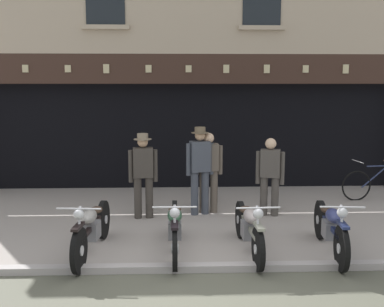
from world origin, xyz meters
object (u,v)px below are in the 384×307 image
(advert_board_near, at_px, (293,115))
(leaning_bicycle, at_px, (378,183))
(motorcycle_left, at_px, (92,228))
(motorcycle_center_left, at_px, (175,226))
(assistant_far_right, at_px, (209,169))
(salesman_right, at_px, (270,173))
(advert_board_far, at_px, (336,118))
(motorcycle_center, at_px, (249,227))
(shopkeeper_center, at_px, (200,166))
(motorcycle_center_right, at_px, (331,227))
(salesman_left, at_px, (143,172))

(advert_board_near, bearing_deg, leaning_bicycle, -42.47)
(motorcycle_left, bearing_deg, motorcycle_center_left, -174.63)
(assistant_far_right, bearing_deg, salesman_right, 164.88)
(advert_board_far, bearing_deg, motorcycle_center, -122.29)
(motorcycle_center, distance_m, shopkeeper_center, 2.31)
(salesman_right, bearing_deg, motorcycle_center_right, 117.29)
(motorcycle_left, relative_size, leaning_bicycle, 1.23)
(motorcycle_center_right, xyz_separation_m, salesman_left, (-3.00, 2.00, 0.49))
(motorcycle_center_left, height_order, salesman_right, salesman_right)
(shopkeeper_center, bearing_deg, motorcycle_center_left, 63.27)
(motorcycle_left, height_order, salesman_left, salesman_left)
(motorcycle_center_left, relative_size, advert_board_far, 2.20)
(salesman_right, xyz_separation_m, advert_board_far, (2.21, 2.63, 0.89))
(salesman_right, distance_m, advert_board_far, 3.55)
(motorcycle_center, relative_size, salesman_right, 1.31)
(advert_board_far, bearing_deg, shopkeeper_center, -145.03)
(leaning_bicycle, bearing_deg, motorcycle_left, 112.23)
(shopkeeper_center, relative_size, salesman_right, 1.14)
(shopkeeper_center, bearing_deg, assistant_far_right, -160.82)
(assistant_far_right, xyz_separation_m, advert_board_far, (3.40, 2.39, 0.84))
(motorcycle_center_right, relative_size, advert_board_far, 2.18)
(shopkeeper_center, xyz_separation_m, advert_board_far, (3.58, 2.51, 0.76))
(motorcycle_left, relative_size, advert_board_far, 2.27)
(motorcycle_center_right, relative_size, advert_board_near, 2.24)
(motorcycle_center_left, height_order, leaning_bicycle, leaning_bicycle)
(assistant_far_right, height_order, leaning_bicycle, assistant_far_right)
(motorcycle_center_right, xyz_separation_m, salesman_right, (-0.52, 2.09, 0.43))
(motorcycle_center_right, height_order, salesman_left, salesman_left)
(motorcycle_center, bearing_deg, leaning_bicycle, -139.30)
(motorcycle_left, relative_size, salesman_left, 1.26)
(assistant_far_right, bearing_deg, motorcycle_center_right, 122.67)
(motorcycle_center_right, height_order, assistant_far_right, assistant_far_right)
(motorcycle_center_left, xyz_separation_m, salesman_left, (-0.61, 1.88, 0.50))
(salesman_right, relative_size, advert_board_near, 1.73)
(salesman_right, relative_size, assistant_far_right, 0.95)
(salesman_right, height_order, leaning_bicycle, salesman_right)
(motorcycle_left, bearing_deg, motorcycle_center, -176.14)
(salesman_right, bearing_deg, motorcycle_left, 45.84)
(assistant_far_right, distance_m, advert_board_far, 4.24)
(salesman_right, bearing_deg, advert_board_far, -116.46)
(shopkeeper_center, height_order, advert_board_near, advert_board_near)
(motorcycle_center_left, bearing_deg, shopkeeper_center, -103.52)
(motorcycle_center_left, xyz_separation_m, salesman_right, (1.88, 1.97, 0.43))
(motorcycle_center, bearing_deg, salesman_left, -49.64)
(leaning_bicycle, bearing_deg, advert_board_far, 12.86)
(assistant_far_right, height_order, advert_board_near, advert_board_near)
(salesman_left, height_order, assistant_far_right, salesman_left)
(motorcycle_center_left, relative_size, motorcycle_center, 1.00)
(salesman_left, xyz_separation_m, shopkeeper_center, (1.11, 0.22, 0.06))
(motorcycle_left, xyz_separation_m, shopkeeper_center, (1.77, 2.12, 0.56))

